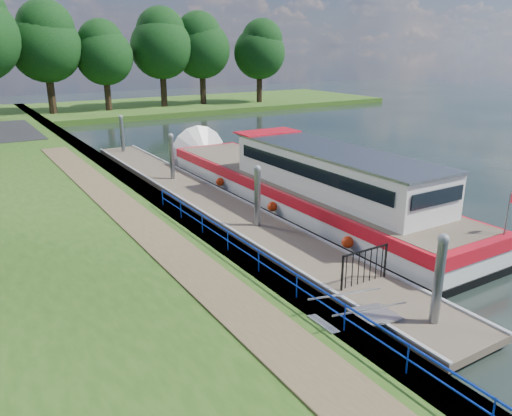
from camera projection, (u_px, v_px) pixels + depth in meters
ground at (417, 327)px, 13.96m from camera, size 160.00×160.00×0.00m
bank_edge at (145, 196)px, 24.70m from camera, size 1.10×90.00×0.78m
far_bank at (155, 107)px, 61.94m from camera, size 60.00×18.00×0.60m
footpath at (161, 240)px, 17.99m from camera, size 1.60×40.00×0.05m
blue_fence at (277, 267)px, 14.61m from camera, size 0.04×18.04×0.72m
pontoon at (209, 202)px, 24.42m from camera, size 2.50×30.00×0.56m
mooring_piles at (208, 181)px, 24.08m from camera, size 0.30×27.30×3.55m
gangway at (357, 317)px, 13.24m from camera, size 2.58×1.00×0.92m
gate_panel at (365, 261)px, 15.38m from camera, size 1.85×0.05×1.15m
barge at (292, 184)px, 24.35m from camera, size 4.36×21.15×4.78m
horizon_trees at (33, 41)px, 50.09m from camera, size 54.38×10.03×12.87m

